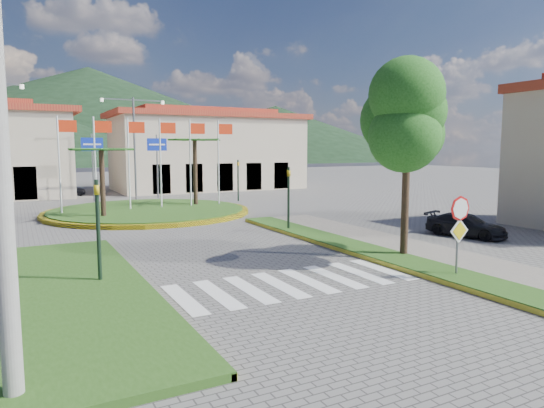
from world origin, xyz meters
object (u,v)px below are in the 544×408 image
roundabout_island (148,211)px  stop_sign (459,223)px  deciduous_tree (408,119)px  car_side_right (466,225)px  car_dark_b (219,184)px  car_dark_a (66,190)px

roundabout_island → stop_sign: size_ratio=4.79×
stop_sign → deciduous_tree: size_ratio=0.39×
stop_sign → deciduous_tree: 4.59m
stop_sign → car_side_right: size_ratio=0.72×
roundabout_island → car_dark_b: 18.32m
car_dark_a → roundabout_island: bearing=-173.7°
stop_sign → car_dark_b: 35.40m
deciduous_tree → roundabout_island: bearing=107.9°
car_dark_a → car_dark_b: bearing=-95.7°
roundabout_island → stop_sign: (4.90, -20.04, 1.62)m
roundabout_island → car_side_right: 18.72m
deciduous_tree → car_side_right: deciduous_tree is taller
deciduous_tree → car_side_right: 7.65m
roundabout_island → car_dark_a: (-3.56, 14.38, 0.36)m
car_dark_a → deciduous_tree: bearing=-171.5°
car_dark_a → car_dark_b: size_ratio=0.92×
deciduous_tree → car_dark_b: 32.61m
stop_sign → deciduous_tree: bearing=78.8°
stop_sign → car_side_right: stop_sign is taller
roundabout_island → deciduous_tree: size_ratio=1.87×
roundabout_island → car_dark_a: size_ratio=4.04×
roundabout_island → car_side_right: roundabout_island is taller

